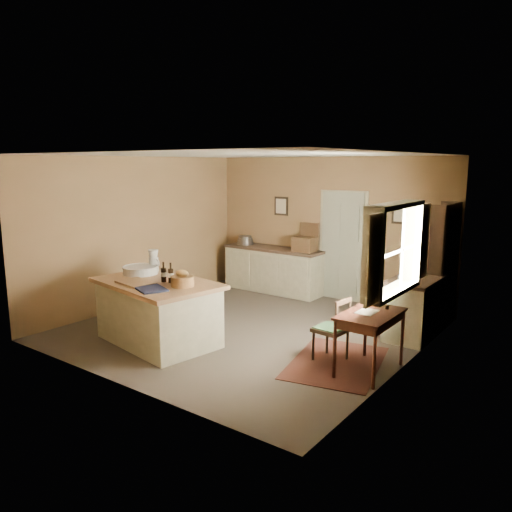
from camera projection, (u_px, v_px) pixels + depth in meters
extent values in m
plane|color=brown|center=(249.00, 329.00, 7.88)|extent=(5.00, 5.00, 0.00)
cube|color=#957048|center=(327.00, 228.00, 9.61)|extent=(5.00, 0.10, 2.70)
cube|color=#957048|center=(115.00, 273.00, 5.65)|extent=(5.00, 0.10, 2.70)
cube|color=#957048|center=(140.00, 232.00, 9.09)|extent=(0.10, 5.00, 2.70)
cube|color=#957048|center=(409.00, 264.00, 6.17)|extent=(0.10, 5.00, 2.70)
plane|color=silver|center=(248.00, 155.00, 7.38)|extent=(5.00, 5.00, 0.00)
cube|color=#A2A78E|center=(342.00, 245.00, 9.43)|extent=(0.97, 0.06, 2.11)
cube|color=black|center=(281.00, 206.00, 10.14)|extent=(0.32, 0.02, 0.38)
cube|color=beige|center=(281.00, 206.00, 10.13)|extent=(0.24, 0.01, 0.30)
cube|color=black|center=(401.00, 213.00, 8.68)|extent=(0.32, 0.02, 0.38)
cube|color=beige|center=(401.00, 213.00, 8.67)|extent=(0.24, 0.01, 0.30)
cube|color=beige|center=(392.00, 291.00, 6.14)|extent=(0.25, 1.32, 0.06)
cube|color=beige|center=(396.00, 205.00, 5.95)|extent=(0.25, 1.32, 0.06)
cube|color=white|center=(404.00, 250.00, 5.98)|extent=(0.01, 1.20, 1.00)
cube|color=beige|center=(373.00, 260.00, 5.35)|extent=(0.04, 0.35, 1.00)
cube|color=beige|center=(423.00, 241.00, 6.65)|extent=(0.04, 0.35, 1.00)
cube|color=beige|center=(158.00, 314.00, 7.23)|extent=(1.85, 1.32, 0.85)
cube|color=#A56E49|center=(157.00, 283.00, 7.14)|extent=(1.99, 1.47, 0.06)
cylinder|color=white|center=(140.00, 270.00, 7.62)|extent=(0.53, 0.53, 0.11)
cube|color=#A56E49|center=(136.00, 283.00, 7.00)|extent=(0.58, 0.45, 0.03)
cube|color=black|center=(151.00, 289.00, 6.65)|extent=(0.52, 0.47, 0.02)
cylinder|color=brown|center=(182.00, 281.00, 6.85)|extent=(0.32, 0.32, 0.14)
cylinder|color=black|center=(164.00, 272.00, 7.08)|extent=(0.07, 0.07, 0.29)
cylinder|color=black|center=(171.00, 273.00, 7.03)|extent=(0.07, 0.07, 0.29)
cube|color=beige|center=(273.00, 271.00, 10.15)|extent=(2.07, 0.57, 0.85)
cube|color=#332319|center=(273.00, 249.00, 10.07)|extent=(2.11, 0.60, 0.05)
cube|color=#472E19|center=(304.00, 244.00, 9.61)|extent=(0.41, 0.31, 0.28)
cylinder|color=#59544F|center=(245.00, 240.00, 10.47)|extent=(0.35, 0.35, 0.18)
cube|color=#4F231A|center=(336.00, 363.00, 6.53)|extent=(1.43, 1.80, 0.01)
cube|color=#38170F|center=(371.00, 314.00, 6.13)|extent=(0.59, 0.96, 0.03)
cube|color=#38170F|center=(371.00, 319.00, 6.15)|extent=(0.53, 0.90, 0.10)
cube|color=silver|center=(367.00, 312.00, 6.16)|extent=(0.22, 0.30, 0.01)
cylinder|color=black|center=(387.00, 307.00, 6.28)|extent=(0.05, 0.05, 0.05)
cylinder|color=#38170F|center=(335.00, 350.00, 6.00)|extent=(0.04, 0.04, 0.72)
cylinder|color=#38170F|center=(374.00, 360.00, 5.71)|extent=(0.04, 0.04, 0.72)
cylinder|color=#38170F|center=(365.00, 331.00, 6.70)|extent=(0.04, 0.04, 0.72)
cylinder|color=#38170F|center=(402.00, 338.00, 6.40)|extent=(0.04, 0.04, 0.72)
cube|color=beige|center=(414.00, 309.00, 7.48)|extent=(0.60, 1.09, 0.85)
cube|color=#332319|center=(416.00, 280.00, 7.39)|extent=(0.63, 1.13, 0.05)
cylinder|color=silver|center=(411.00, 277.00, 7.27)|extent=(0.26, 0.26, 0.09)
cube|color=black|center=(432.00, 269.00, 7.60)|extent=(0.33, 0.04, 1.97)
cube|color=black|center=(448.00, 261.00, 8.26)|extent=(0.33, 0.04, 1.97)
cube|color=black|center=(450.00, 266.00, 7.84)|extent=(0.02, 0.88, 1.97)
cube|color=black|center=(436.00, 321.00, 8.10)|extent=(0.33, 0.84, 0.03)
cube|color=black|center=(438.00, 292.00, 8.01)|extent=(0.33, 0.84, 0.03)
cube|color=black|center=(440.00, 262.00, 7.92)|extent=(0.33, 0.84, 0.03)
cube|color=black|center=(442.00, 237.00, 7.85)|extent=(0.33, 0.84, 0.03)
cube|color=black|center=(444.00, 213.00, 7.78)|extent=(0.33, 0.84, 0.03)
cylinder|color=white|center=(441.00, 258.00, 7.91)|extent=(0.12, 0.12, 0.11)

